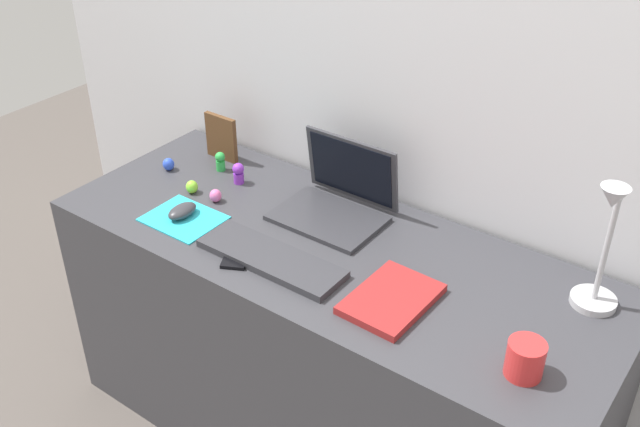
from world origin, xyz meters
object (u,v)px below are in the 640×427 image
mouse (182,211)px  toy_figurine_green (220,161)px  desk_lamp (603,251)px  toy_figurine_lime (192,187)px  toy_figurine_purple (238,173)px  coffee_mug (525,359)px  toy_figurine_blue (169,164)px  laptop (338,196)px  keyboard (271,258)px  cell_phone (238,254)px  notebook_pad (391,299)px  picture_frame (221,138)px  toy_figurine_pink (216,196)px

mouse → toy_figurine_green: 0.29m
desk_lamp → toy_figurine_lime: size_ratio=8.78×
desk_lamp → toy_figurine_purple: size_ratio=5.27×
coffee_mug → toy_figurine_blue: (-1.27, 0.19, -0.02)m
laptop → keyboard: 0.30m
coffee_mug → toy_figurine_green: size_ratio=1.35×
keyboard → cell_phone: bearing=-160.3°
desk_lamp → notebook_pad: size_ratio=1.47×
picture_frame → toy_figurine_blue: picture_frame is taller
desk_lamp → toy_figurine_green: bearing=-179.4°
cell_phone → picture_frame: bearing=109.3°
toy_figurine_pink → desk_lamp: bearing=8.7°
cell_phone → toy_figurine_pink: size_ratio=3.27×
coffee_mug → picture_frame: bearing=163.6°
laptop → toy_figurine_green: laptop is taller
coffee_mug → toy_figurine_green: coffee_mug is taller
keyboard → coffee_mug: coffee_mug is taller
laptop → cell_phone: (-0.09, -0.33, -0.05)m
laptop → mouse: 0.44m
picture_frame → coffee_mug: size_ratio=1.78×
notebook_pad → picture_frame: (-0.83, 0.31, 0.06)m
keyboard → toy_figurine_pink: size_ratio=10.47×
laptop → picture_frame: 0.50m
toy_figurine_lime → toy_figurine_green: size_ratio=0.64×
mouse → notebook_pad: mouse is taller
mouse → toy_figurine_blue: (-0.24, 0.17, -0.00)m
notebook_pad → toy_figurine_green: size_ratio=3.85×
notebook_pad → toy_figurine_purple: (-0.68, 0.22, 0.03)m
desk_lamp → toy_figurine_green: size_ratio=5.64×
toy_figurine_blue → laptop: bearing=10.6°
coffee_mug → notebook_pad: bearing=173.6°
toy_figurine_green → keyboard: bearing=-33.1°
keyboard → toy_figurine_lime: size_ratio=10.23×
desk_lamp → toy_figurine_purple: desk_lamp is taller
desk_lamp → toy_figurine_green: desk_lamp is taller
toy_figurine_green → mouse: bearing=-69.2°
desk_lamp → keyboard: bearing=-157.8°
mouse → toy_figurine_lime: toy_figurine_lime is taller
cell_phone → laptop: bearing=47.3°
toy_figurine_purple → toy_figurine_green: (-0.10, 0.03, -0.00)m
picture_frame → mouse: bearing=-65.5°
desk_lamp → picture_frame: desk_lamp is taller
cell_phone → toy_figurine_blue: toy_figurine_blue is taller
mouse → picture_frame: size_ratio=0.64×
toy_figurine_purple → toy_figurine_blue: (-0.23, -0.07, -0.02)m
toy_figurine_pink → toy_figurine_blue: bearing=167.9°
picture_frame → toy_figurine_pink: size_ratio=3.83×
keyboard → desk_lamp: bearing=22.2°
keyboard → toy_figurine_purple: (-0.34, 0.26, 0.03)m
mouse → coffee_mug: coffee_mug is taller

